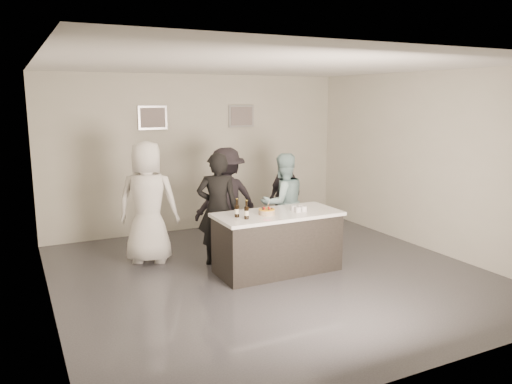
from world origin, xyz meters
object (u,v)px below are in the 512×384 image
at_px(person_guest_right, 285,197).
at_px(beer_bottle_b, 246,210).
at_px(bar_counter, 277,242).
at_px(person_guest_back, 226,199).
at_px(beer_bottle_a, 237,208).
at_px(person_guest_left, 148,202).
at_px(person_main_blue, 283,203).
at_px(person_main_black, 218,209).
at_px(cake, 267,212).

bearing_deg(person_guest_right, beer_bottle_b, 20.05).
relative_size(bar_counter, beer_bottle_b, 7.15).
xyz_separation_m(person_guest_right, person_guest_back, (-1.21, -0.13, 0.09)).
bearing_deg(beer_bottle_b, person_guest_right, 46.75).
distance_m(beer_bottle_a, person_guest_left, 1.59).
distance_m(bar_counter, beer_bottle_b, 0.83).
relative_size(person_guest_left, person_guest_back, 1.10).
distance_m(person_main_blue, person_guest_left, 2.22).
distance_m(bar_counter, person_guest_left, 2.12).
bearing_deg(person_main_blue, beer_bottle_a, 32.88).
bearing_deg(person_main_black, person_guest_back, -100.03).
bearing_deg(person_guest_back, person_main_black, 52.28).
bearing_deg(bar_counter, beer_bottle_b, -166.10).
relative_size(person_guest_left, person_guest_right, 1.23).
bearing_deg(beer_bottle_b, person_guest_back, 77.15).
relative_size(cake, beer_bottle_a, 0.92).
xyz_separation_m(cake, person_guest_back, (-0.03, 1.42, -0.06)).
relative_size(cake, person_guest_left, 0.12).
bearing_deg(person_guest_back, bar_counter, 94.70).
height_order(bar_counter, person_guest_left, person_guest_left).
bearing_deg(person_guest_left, beer_bottle_b, 152.72).
bearing_deg(person_guest_back, beer_bottle_b, 72.44).
height_order(person_main_black, person_main_blue, person_main_black).
xyz_separation_m(person_guest_left, person_guest_back, (1.37, 0.09, -0.09)).
height_order(cake, person_guest_right, person_guest_right).
bearing_deg(bar_counter, person_guest_back, 99.41).
height_order(bar_counter, beer_bottle_b, beer_bottle_b).
relative_size(person_main_black, person_main_blue, 1.05).
relative_size(person_main_black, person_guest_back, 1.01).
bearing_deg(bar_counter, person_guest_left, 141.04).
xyz_separation_m(person_main_black, person_main_blue, (1.23, 0.14, -0.05)).
bearing_deg(person_guest_right, person_guest_back, -20.49).
distance_m(beer_bottle_a, person_main_black, 0.72).
height_order(beer_bottle_a, person_guest_back, person_guest_back).
distance_m(person_main_black, person_guest_back, 0.79).
xyz_separation_m(beer_bottle_a, beer_bottle_b, (0.07, -0.16, 0.00)).
xyz_separation_m(bar_counter, cake, (-0.20, -0.04, 0.49)).
distance_m(person_main_blue, person_guest_right, 0.78).
height_order(beer_bottle_b, person_guest_back, person_guest_back).
relative_size(cake, person_main_blue, 0.14).
distance_m(bar_counter, cake, 0.53).
relative_size(beer_bottle_b, person_guest_right, 0.17).
relative_size(beer_bottle_a, person_guest_left, 0.14).
distance_m(beer_bottle_b, person_guest_left, 1.76).
relative_size(cake, beer_bottle_b, 0.92).
xyz_separation_m(bar_counter, person_main_black, (-0.66, 0.72, 0.43)).
relative_size(cake, person_guest_right, 0.15).
bearing_deg(person_guest_back, beer_bottle_a, 68.11).
height_order(beer_bottle_b, person_main_black, person_main_black).
distance_m(cake, person_guest_right, 1.96).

